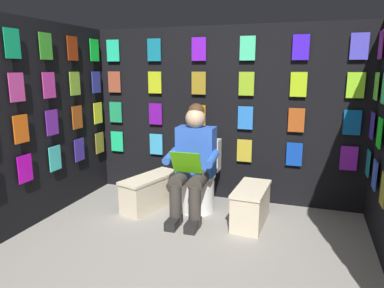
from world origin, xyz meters
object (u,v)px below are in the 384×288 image
(person_reading, at_px, (193,161))
(comic_longbox_far, at_px, (151,191))
(toilet, at_px, (199,180))
(comic_longbox_near, at_px, (251,205))

(person_reading, height_order, comic_longbox_far, person_reading)
(toilet, bearing_deg, comic_longbox_near, 158.92)
(toilet, height_order, comic_longbox_far, toilet)
(comic_longbox_far, bearing_deg, toilet, -147.40)
(person_reading, relative_size, comic_longbox_far, 1.49)
(person_reading, bearing_deg, comic_longbox_far, -9.67)
(toilet, height_order, comic_longbox_near, toilet)
(toilet, relative_size, comic_longbox_far, 0.96)
(comic_longbox_near, bearing_deg, comic_longbox_far, -1.02)
(comic_longbox_near, height_order, comic_longbox_far, comic_longbox_near)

